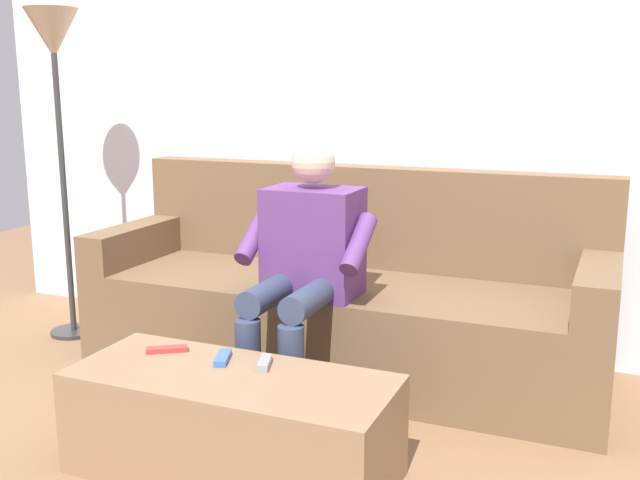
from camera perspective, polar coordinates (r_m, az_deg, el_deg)
ground_plane at (r=2.91m, az=-3.36°, el=-14.53°), size 8.00×8.00×0.00m
back_wall at (r=3.69m, az=4.51°, el=11.03°), size 4.52×0.06×2.48m
couch at (r=3.42m, az=1.91°, el=-4.99°), size 2.34×0.78×0.91m
coffee_table at (r=2.57m, az=-6.81°, el=-13.99°), size 1.10×0.45×0.36m
person_solo_seated at (r=3.00m, az=-1.13°, el=-1.31°), size 0.53×0.60×1.08m
remote_blue at (r=2.61m, az=-7.55°, el=-9.03°), size 0.08×0.14×0.02m
remote_gray at (r=2.55m, az=-4.32°, el=-9.47°), size 0.07×0.12×0.02m
remote_red at (r=2.73m, az=-11.77°, el=-8.29°), size 0.14×0.11×0.02m
floor_lamp at (r=3.96m, az=-19.86°, el=12.67°), size 0.26×0.26×1.66m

